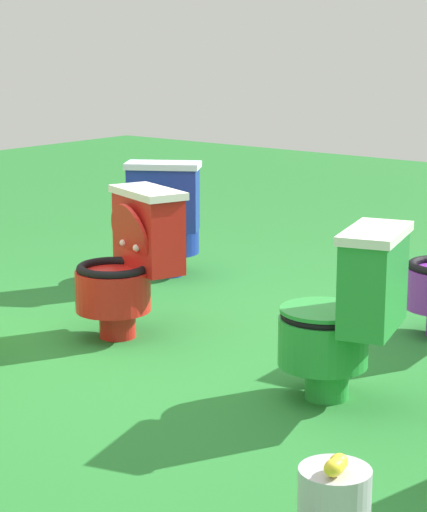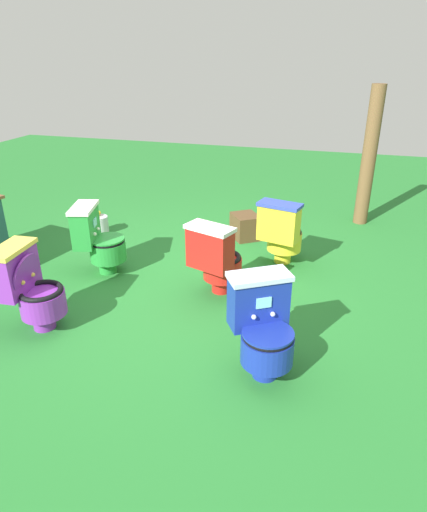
# 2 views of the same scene
# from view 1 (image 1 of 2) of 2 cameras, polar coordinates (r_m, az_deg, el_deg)

# --- Properties ---
(ground) EXTENTS (14.00, 14.00, 0.00)m
(ground) POSITION_cam_1_polar(r_m,az_deg,el_deg) (4.63, -1.80, -5.75)
(ground) COLOR #26752D
(toilet_red) EXTENTS (0.60, 0.54, 0.73)m
(toilet_red) POSITION_cam_1_polar(r_m,az_deg,el_deg) (4.86, -4.86, -0.32)
(toilet_red) COLOR red
(toilet_red) RESTS_ON ground
(toilet_green) EXTENTS (0.52, 0.58, 0.73)m
(toilet_green) POSITION_cam_1_polar(r_m,az_deg,el_deg) (4.01, 7.62, -3.30)
(toilet_green) COLOR green
(toilet_green) RESTS_ON ground
(toilet_blue) EXTENTS (0.63, 0.60, 0.73)m
(toilet_blue) POSITION_cam_1_polar(r_m,az_deg,el_deg) (5.98, -2.72, 2.18)
(toilet_blue) COLOR #192D9E
(toilet_blue) RESTS_ON ground
(lemon_bucket) EXTENTS (0.22, 0.22, 0.28)m
(lemon_bucket) POSITION_cam_1_polar(r_m,az_deg,el_deg) (3.04, 6.99, -13.88)
(lemon_bucket) COLOR #B7B7BF
(lemon_bucket) RESTS_ON ground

